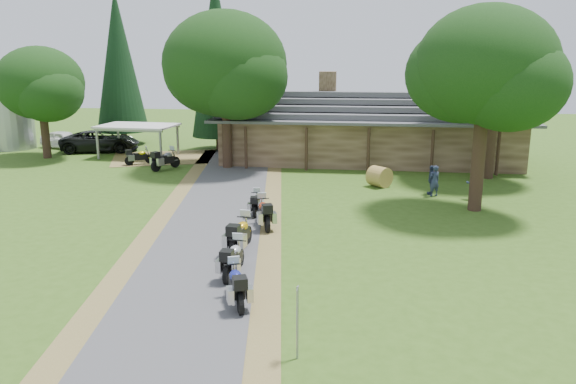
# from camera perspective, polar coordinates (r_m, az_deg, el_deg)

# --- Properties ---
(ground) EXTENTS (120.00, 120.00, 0.00)m
(ground) POSITION_cam_1_polar(r_m,az_deg,el_deg) (18.76, -10.23, -9.52)
(ground) COLOR #365618
(ground) RESTS_ON ground
(driveway) EXTENTS (51.95, 51.95, 0.00)m
(driveway) POSITION_cam_1_polar(r_m,az_deg,el_deg) (22.46, -8.41, -5.49)
(driveway) COLOR #414244
(driveway) RESTS_ON ground
(lodge) EXTENTS (21.40, 9.40, 4.90)m
(lodge) POSITION_cam_1_polar(r_m,az_deg,el_deg) (40.69, 8.16, 6.69)
(lodge) COLOR brown
(lodge) RESTS_ON ground
(silo) EXTENTS (3.43, 3.43, 6.76)m
(silo) POSITION_cam_1_polar(r_m,az_deg,el_deg) (50.21, -26.39, 7.79)
(silo) COLOR gray
(silo) RESTS_ON ground
(carport) EXTENTS (5.70, 4.02, 2.36)m
(carport) POSITION_cam_1_polar(r_m,az_deg,el_deg) (43.11, -14.95, 5.05)
(carport) COLOR silver
(carport) RESTS_ON ground
(car_white_sedan) EXTENTS (3.80, 5.75, 1.77)m
(car_white_sedan) POSITION_cam_1_polar(r_m,az_deg,el_deg) (48.96, -21.80, 5.18)
(car_white_sedan) COLOR white
(car_white_sedan) RESTS_ON ground
(car_dark_suv) EXTENTS (4.30, 6.94, 2.47)m
(car_dark_suv) POSITION_cam_1_polar(r_m,az_deg,el_deg) (46.27, -18.57, 5.44)
(car_dark_suv) COLOR black
(car_dark_suv) RESTS_ON ground
(motorcycle_row_a) EXTENTS (1.26, 2.00, 1.30)m
(motorcycle_row_a) POSITION_cam_1_polar(r_m,az_deg,el_deg) (17.18, -5.26, -9.23)
(motorcycle_row_a) COLOR navy
(motorcycle_row_a) RESTS_ON ground
(motorcycle_row_b) EXTENTS (0.74, 1.96, 1.32)m
(motorcycle_row_b) POSITION_cam_1_polar(r_m,az_deg,el_deg) (19.28, -5.55, -6.59)
(motorcycle_row_b) COLOR #A8ABB0
(motorcycle_row_b) RESTS_ON ground
(motorcycle_row_c) EXTENTS (0.91, 2.19, 1.46)m
(motorcycle_row_c) POSITION_cam_1_polar(r_m,az_deg,el_deg) (21.56, -4.84, -4.17)
(motorcycle_row_c) COLOR #C89610
(motorcycle_row_c) RESTS_ON ground
(motorcycle_row_d) EXTENTS (1.30, 2.14, 1.40)m
(motorcycle_row_d) POSITION_cam_1_polar(r_m,az_deg,el_deg) (24.50, -2.44, -2.01)
(motorcycle_row_d) COLOR red
(motorcycle_row_d) RESTS_ON ground
(motorcycle_row_e) EXTENTS (0.70, 1.74, 1.16)m
(motorcycle_row_e) POSITION_cam_1_polar(r_m,az_deg,el_deg) (26.50, -3.29, -1.06)
(motorcycle_row_e) COLOR black
(motorcycle_row_e) RESTS_ON ground
(motorcycle_carport_a) EXTENTS (1.78, 1.50, 1.21)m
(motorcycle_carport_a) POSITION_cam_1_polar(r_m,az_deg,el_deg) (39.99, -14.87, 3.58)
(motorcycle_carport_a) COLOR yellow
(motorcycle_carport_a) RESTS_ON ground
(motorcycle_carport_b) EXTENTS (1.62, 2.22, 1.46)m
(motorcycle_carport_b) POSITION_cam_1_polar(r_m,az_deg,el_deg) (37.78, -12.35, 3.34)
(motorcycle_carport_b) COLOR gray
(motorcycle_carport_b) RESTS_ON ground
(person_a) EXTENTS (0.68, 0.62, 1.96)m
(person_a) POSITION_cam_1_polar(r_m,az_deg,el_deg) (30.81, 14.67, 1.37)
(person_a) COLOR #2C3653
(person_a) RESTS_ON ground
(person_b) EXTENTS (0.56, 0.42, 1.89)m
(person_b) POSITION_cam_1_polar(r_m,az_deg,el_deg) (30.82, 18.37, 1.05)
(person_b) COLOR #2C3653
(person_b) RESTS_ON ground
(person_c) EXTENTS (0.39, 0.54, 1.86)m
(person_c) POSITION_cam_1_polar(r_m,az_deg,el_deg) (31.22, 14.36, 1.45)
(person_c) COLOR #2C3653
(person_c) RESTS_ON ground
(hay_bale) EXTENTS (1.58, 1.57, 1.16)m
(hay_bale) POSITION_cam_1_polar(r_m,az_deg,el_deg) (32.51, 9.27, 1.55)
(hay_bale) COLOR olive
(hay_bale) RESTS_ON ground
(sign_post) EXTENTS (0.35, 0.06, 1.92)m
(sign_post) POSITION_cam_1_polar(r_m,az_deg,el_deg) (14.09, 0.96, -13.19)
(sign_post) COLOR gray
(sign_post) RESTS_ON ground
(oak_lodge_left) EXTENTS (8.02, 8.02, 10.95)m
(oak_lodge_left) POSITION_cam_1_polar(r_m,az_deg,el_deg) (37.20, -6.36, 10.77)
(oak_lodge_left) COLOR black
(oak_lodge_left) RESTS_ON ground
(oak_lodge_right) EXTENTS (6.77, 6.77, 11.55)m
(oak_lodge_right) POSITION_cam_1_polar(r_m,az_deg,el_deg) (35.82, 20.36, 10.39)
(oak_lodge_right) COLOR black
(oak_lodge_right) RESTS_ON ground
(oak_driveway) EXTENTS (6.45, 6.45, 11.15)m
(oak_driveway) POSITION_cam_1_polar(r_m,az_deg,el_deg) (27.91, 19.25, 9.35)
(oak_driveway) COLOR black
(oak_driveway) RESTS_ON ground
(oak_silo) EXTENTS (6.11, 6.11, 8.73)m
(oak_silo) POSITION_cam_1_polar(r_m,az_deg,el_deg) (44.40, -23.75, 8.74)
(oak_silo) COLOR black
(oak_silo) RESTS_ON ground
(cedar_near) EXTENTS (4.18, 4.18, 13.58)m
(cedar_near) POSITION_cam_1_polar(r_m,az_deg,el_deg) (44.80, -7.24, 12.92)
(cedar_near) COLOR black
(cedar_near) RESTS_ON ground
(cedar_far) EXTENTS (4.24, 4.24, 12.62)m
(cedar_far) POSITION_cam_1_polar(r_m,az_deg,el_deg) (49.31, -16.76, 11.97)
(cedar_far) COLOR black
(cedar_far) RESTS_ON ground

